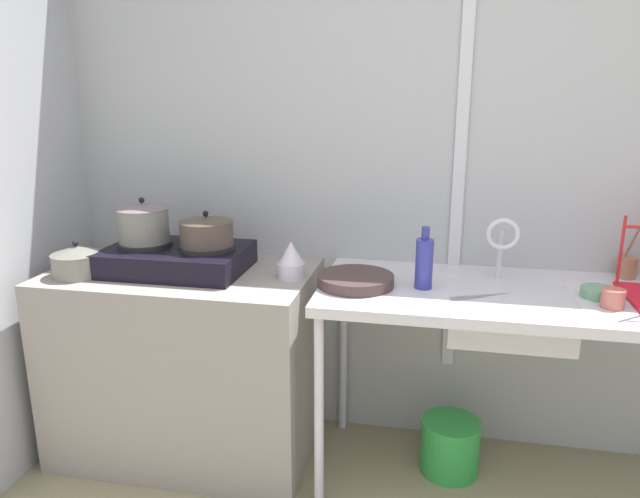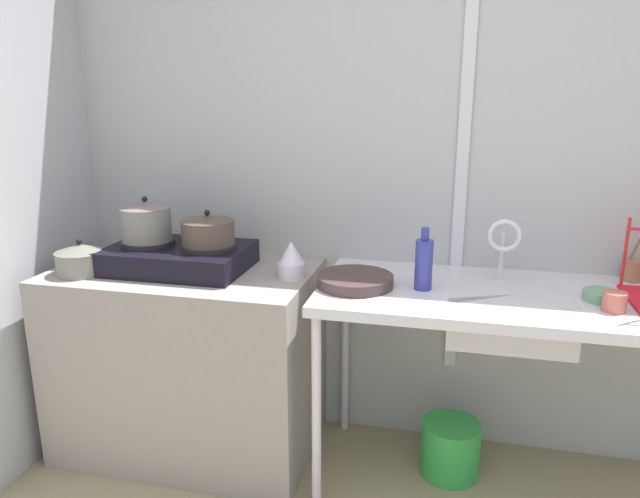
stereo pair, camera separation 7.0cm
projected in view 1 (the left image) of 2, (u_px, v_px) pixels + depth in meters
The scene contains 17 objects.
wall_back at pixel (498, 177), 2.42m from camera, with size 4.57×0.10×2.41m, color #A6A8AA.
wall_metal_strip at pixel (461, 148), 2.36m from camera, with size 0.05×0.01×1.93m, color silver.
counter_concrete at pixel (188, 361), 2.52m from camera, with size 1.09×0.64×0.83m, color gray.
counter_sink at pixel (520, 307), 2.16m from camera, with size 1.51×0.64×0.83m.
stove at pixel (177, 258), 2.40m from camera, with size 0.58×0.40×0.12m.
pot_on_left_burner at pixel (143, 222), 2.39m from camera, with size 0.21×0.21×0.19m.
pot_on_right_burner at pixel (206, 231), 2.34m from camera, with size 0.22×0.22×0.14m.
pot_beside_stove at pixel (77, 261), 2.32m from camera, with size 0.20×0.20×0.15m.
percolator at pixel (291, 261), 2.29m from camera, with size 0.11×0.11×0.15m.
sink_basin at pixel (509, 315), 2.16m from camera, with size 0.45×0.31×0.18m, color silver.
faucet at pixel (502, 239), 2.23m from camera, with size 0.13×0.07×0.26m.
frying_pan at pixel (356, 280), 2.22m from camera, with size 0.30×0.30×0.04m, color #3E2D2B.
cup_by_rack at pixel (613, 298), 1.98m from camera, with size 0.08×0.08×0.07m, color #B15C4C.
small_bowl_on_drainboard at pixel (598, 293), 2.09m from camera, with size 0.12×0.12×0.04m, color #619472.
bottle_by_sink at pixel (424, 262), 2.17m from camera, with size 0.07×0.07×0.24m.
utensil_jar at pixel (627, 267), 2.30m from camera, with size 0.07×0.08×0.23m.
bucket_on_floor at pixel (450, 446), 2.42m from camera, with size 0.24×0.24×0.23m, color green.
Camera 1 is at (-0.25, -0.74, 1.54)m, focal length 32.37 mm.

